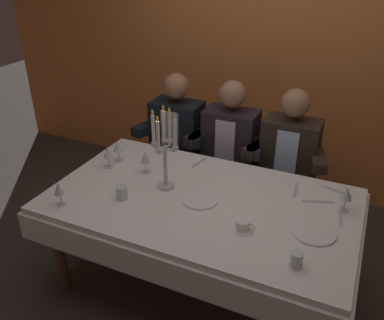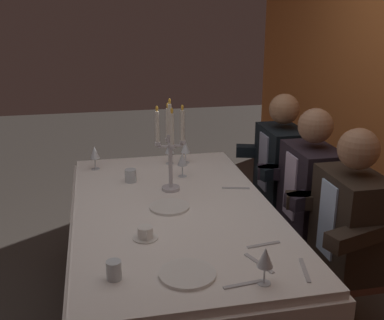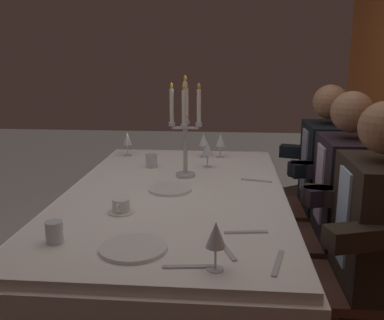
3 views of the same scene
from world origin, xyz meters
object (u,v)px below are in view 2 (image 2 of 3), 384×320
Objects in this scene: water_tumbler_1 at (114,270)px; wine_glass_1 at (95,153)px; wine_glass_3 at (170,148)px; water_tumbler_0 at (131,176)px; seated_diner_1 at (311,188)px; dining_table at (174,226)px; candelabra at (170,148)px; seated_diner_0 at (282,164)px; wine_glass_2 at (265,259)px; coffee_cup_0 at (145,233)px; wine_glass_0 at (182,160)px; dinner_plate_1 at (187,274)px; wine_glass_4 at (185,148)px; dinner_plate_0 at (169,207)px; seated_diner_2 at (351,221)px.

wine_glass_1 is at bearing -177.71° from water_tumbler_1.
water_tumbler_1 is at bearing -18.00° from wine_glass_3.
seated_diner_1 reaches higher than water_tumbler_0.
dining_table is 0.89m from wine_glass_1.
seated_diner_0 is at bearing 111.76° from candelabra.
coffee_cup_0 is (-0.49, -0.43, -0.09)m from wine_glass_2.
candelabra is 3.46× the size of wine_glass_3.
seated_diner_0 is (-0.13, 0.75, -0.12)m from wine_glass_0.
wine_glass_1 reaches higher than dinner_plate_1.
dinner_plate_1 is 1.49m from wine_glass_4.
wine_glass_4 is at bearing 90.65° from wine_glass_1.
wine_glass_3 is at bearing -128.97° from seated_diner_1.
seated_diner_2 is (0.36, 0.91, -0.01)m from dinner_plate_0.
coffee_cup_0 is at bearing -48.90° from seated_diner_0.
seated_diner_2 reaches higher than water_tumbler_0.
candelabra reaches higher than wine_glass_3.
wine_glass_1 is 1.42m from water_tumbler_1.
dinner_plate_1 reaches higher than dining_table.
wine_glass_1 is (-0.75, -0.39, 0.11)m from dinner_plate_0.
dining_table is 7.97× the size of dinner_plate_1.
seated_diner_0 is 0.48m from seated_diner_1.
water_tumbler_1 is (1.42, 0.06, -0.07)m from wine_glass_1.
wine_glass_3 is 1.24× the size of coffee_cup_0.
wine_glass_4 reaches higher than dining_table.
seated_diner_1 is (0.14, 0.86, -0.27)m from candelabra.
water_tumbler_1 is (0.93, -0.39, -0.23)m from candelabra.
wine_glass_4 is (-0.49, 0.19, -0.15)m from candelabra.
dining_table is at bearing -164.43° from wine_glass_2.
wine_glass_1 is at bearing -150.49° from dining_table.
coffee_cup_0 reaches higher than dining_table.
water_tumbler_0 reaches higher than water_tumbler_1.
seated_diner_1 is (-0.83, 0.95, -0.01)m from dinner_plate_1.
wine_glass_2 is 1.00× the size of wine_glass_4.
coffee_cup_0 is (0.82, -0.34, -0.09)m from wine_glass_0.
seated_diner_1 is at bearing 131.06° from dinner_plate_1.
wine_glass_2 is (1.57, 0.65, 0.00)m from wine_glass_1.
dinner_plate_1 is 1.48× the size of wine_glass_4.
water_tumbler_1 is at bearing -104.96° from wine_glass_2.
seated_diner_1 is at bearing 51.03° from wine_glass_3.
wine_glass_2 reaches higher than water_tumbler_1.
dining_table is at bearing -112.31° from seated_diner_2.
wine_glass_2 is at bearing 22.51° from wine_glass_1.
wine_glass_0 is at bearing -175.99° from wine_glass_2.
coffee_cup_0 is at bearing -15.14° from wine_glass_3.
wine_glass_3 is (-0.76, 0.13, 0.11)m from dinner_plate_0.
wine_glass_2 is at bearing -24.53° from seated_diner_0.
seated_diner_2 is (0.62, 0.86, -0.27)m from candelabra.
wine_glass_4 is 0.70m from seated_diner_0.
dinner_plate_0 is 1.36× the size of wine_glass_2.
dinner_plate_0 is at bearing 27.67° from wine_glass_1.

